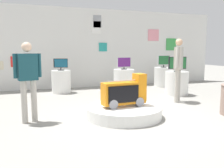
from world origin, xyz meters
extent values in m
plane|color=gray|center=(0.00, 0.00, 0.00)|extent=(30.00, 30.00, 0.00)
cube|color=silver|center=(0.00, 4.95, 1.56)|extent=(11.98, 0.10, 3.13)
cube|color=green|center=(4.02, 4.89, 1.74)|extent=(0.51, 0.02, 0.53)
cube|color=white|center=(0.48, 4.89, 2.39)|extent=(0.39, 0.02, 0.49)
cube|color=teal|center=(0.76, 4.89, 1.61)|extent=(0.34, 0.02, 0.35)
cube|color=gray|center=(0.52, 4.89, 2.63)|extent=(0.33, 0.02, 0.48)
cube|color=red|center=(-2.59, 4.89, 1.07)|extent=(0.36, 0.02, 0.39)
cube|color=pink|center=(3.10, 4.89, 2.14)|extent=(0.52, 0.02, 0.50)
cylinder|color=white|center=(-0.31, 0.18, 0.12)|extent=(1.70, 1.70, 0.25)
cylinder|color=gray|center=(-0.63, 0.15, 0.35)|extent=(0.23, 0.35, 0.21)
cylinder|color=gray|center=(0.01, 0.20, 0.35)|extent=(0.23, 0.35, 0.21)
cube|color=orange|center=(-0.31, 0.18, 0.56)|extent=(1.03, 0.36, 0.49)
cube|color=orange|center=(0.08, 0.20, 0.89)|extent=(0.24, 0.30, 0.17)
cube|color=black|center=(-0.38, 0.02, 0.56)|extent=(0.73, 0.07, 0.37)
cube|color=black|center=(-0.38, 0.02, 0.56)|extent=(0.69, 0.07, 0.33)
cube|color=#B2B2B7|center=(-0.31, 0.18, 0.83)|extent=(0.81, 0.09, 0.02)
cylinder|color=white|center=(3.03, 3.89, 0.39)|extent=(0.75, 0.75, 0.79)
cylinder|color=black|center=(3.03, 3.89, 0.80)|extent=(0.22, 0.22, 0.02)
cylinder|color=black|center=(3.03, 3.89, 0.85)|extent=(0.04, 0.04, 0.09)
cube|color=silver|center=(3.03, 3.89, 1.09)|extent=(0.55, 0.04, 0.38)
cube|color=#1E5B2D|center=(3.03, 3.86, 1.09)|extent=(0.51, 0.02, 0.35)
cylinder|color=white|center=(1.14, 3.57, 0.39)|extent=(0.76, 0.76, 0.79)
cylinder|color=black|center=(1.14, 3.57, 0.80)|extent=(0.23, 0.23, 0.02)
cylinder|color=black|center=(1.14, 3.57, 0.84)|extent=(0.04, 0.04, 0.06)
cube|color=silver|center=(1.14, 3.57, 1.05)|extent=(0.55, 0.07, 0.37)
cube|color=#561E6B|center=(1.14, 3.54, 1.05)|extent=(0.51, 0.04, 0.33)
cylinder|color=white|center=(-1.12, 3.89, 0.39)|extent=(0.67, 0.67, 0.79)
cylinder|color=black|center=(-1.12, 3.89, 0.80)|extent=(0.23, 0.23, 0.02)
cylinder|color=black|center=(-1.12, 3.89, 0.85)|extent=(0.04, 0.04, 0.08)
cube|color=black|center=(-1.12, 3.89, 1.05)|extent=(0.47, 0.19, 0.31)
cube|color=navy|center=(-1.12, 3.87, 1.05)|extent=(0.43, 0.16, 0.28)
cylinder|color=white|center=(2.45, 2.13, 0.39)|extent=(0.77, 0.77, 0.79)
cylinder|color=black|center=(2.45, 2.13, 0.80)|extent=(0.21, 0.21, 0.02)
cylinder|color=black|center=(2.45, 2.13, 0.84)|extent=(0.04, 0.04, 0.06)
cube|color=black|center=(2.45, 2.13, 1.08)|extent=(0.57, 0.22, 0.40)
cube|color=#1E5B2D|center=(2.45, 2.11, 1.08)|extent=(0.52, 0.18, 0.36)
cylinder|color=#B2ADA3|center=(-2.41, 0.48, 0.45)|extent=(0.12, 0.12, 0.89)
cylinder|color=#B2ADA3|center=(-2.22, 0.52, 0.45)|extent=(0.12, 0.12, 0.89)
cube|color=#194751|center=(-2.31, 0.50, 1.16)|extent=(0.41, 0.27, 0.55)
sphere|color=beige|center=(-2.31, 0.50, 1.57)|extent=(0.20, 0.20, 0.20)
cylinder|color=#194751|center=(-2.55, 0.45, 1.19)|extent=(0.08, 0.08, 0.49)
cylinder|color=#194751|center=(-2.08, 0.54, 1.19)|extent=(0.08, 0.08, 0.49)
cylinder|color=#B2ADA3|center=(1.88, 1.24, 0.47)|extent=(0.12, 0.12, 0.95)
cylinder|color=#B2ADA3|center=(1.73, 1.10, 0.47)|extent=(0.12, 0.12, 0.95)
cube|color=#B2ADA3|center=(1.81, 1.17, 1.27)|extent=(0.41, 0.41, 0.64)
sphere|color=tan|center=(1.81, 1.17, 1.72)|extent=(0.20, 0.20, 0.20)
cylinder|color=#B2ADA3|center=(1.98, 1.34, 1.30)|extent=(0.08, 0.08, 0.58)
cylinder|color=#B2ADA3|center=(1.64, 1.00, 1.30)|extent=(0.08, 0.08, 0.58)
camera|label=1|loc=(-2.45, -4.83, 1.52)|focal=39.73mm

